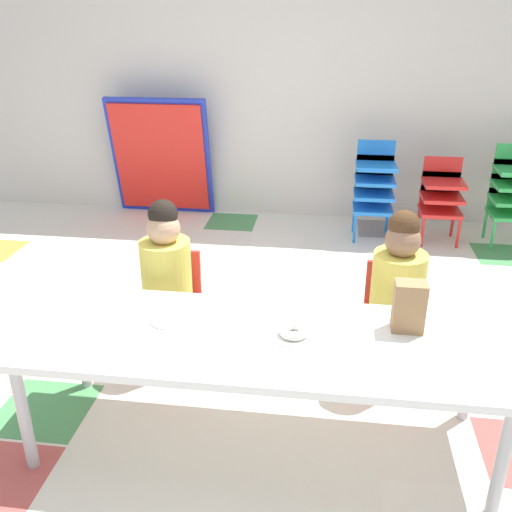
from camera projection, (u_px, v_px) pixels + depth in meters
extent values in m
cube|color=silver|center=(242.00, 371.00, 3.05)|extent=(5.75, 5.17, 0.02)
cube|color=silver|center=(7.00, 351.00, 3.21)|extent=(0.43, 0.43, 0.00)
cube|color=gray|center=(383.00, 229.00, 4.97)|extent=(0.43, 0.43, 0.00)
cube|color=#478C51|center=(503.00, 255.00, 4.46)|extent=(0.43, 0.43, 0.00)
cube|color=silver|center=(276.00, 243.00, 4.67)|extent=(0.43, 0.43, 0.00)
cube|color=#478C51|center=(45.00, 409.00, 2.74)|extent=(0.43, 0.43, 0.00)
cube|color=#478C51|center=(232.00, 222.00, 5.14)|extent=(0.43, 0.43, 0.00)
cube|color=beige|center=(287.00, 58.00, 4.82)|extent=(5.75, 0.10, 2.78)
cube|color=white|center=(260.00, 340.00, 2.34)|extent=(2.03, 0.68, 0.04)
cylinder|color=#B2B2B7|center=(24.00, 418.00, 2.31)|extent=(0.05, 0.05, 0.51)
cylinder|color=#B2B2B7|center=(502.00, 462.00, 2.08)|extent=(0.05, 0.05, 0.51)
cylinder|color=#B2B2B7|center=(81.00, 343.00, 2.82)|extent=(0.05, 0.05, 0.51)
cylinder|color=#B2B2B7|center=(470.00, 373.00, 2.59)|extent=(0.05, 0.05, 0.51)
cube|color=red|center=(169.00, 313.00, 3.01)|extent=(0.32, 0.30, 0.03)
cube|color=red|center=(175.00, 275.00, 3.08)|extent=(0.29, 0.02, 0.30)
cylinder|color=#D8C64C|center=(167.00, 275.00, 2.92)|extent=(0.31, 0.31, 0.38)
sphere|color=tan|center=(163.00, 228.00, 2.81)|extent=(0.17, 0.17, 0.17)
sphere|color=black|center=(163.00, 214.00, 2.79)|extent=(0.15, 0.15, 0.15)
cylinder|color=red|center=(138.00, 348.00, 2.96)|extent=(0.02, 0.02, 0.28)
cylinder|color=red|center=(190.00, 352.00, 2.93)|extent=(0.02, 0.02, 0.28)
cylinder|color=red|center=(153.00, 323.00, 3.20)|extent=(0.02, 0.02, 0.28)
cylinder|color=red|center=(201.00, 326.00, 3.17)|extent=(0.02, 0.02, 0.28)
cube|color=red|center=(393.00, 328.00, 2.86)|extent=(0.32, 0.30, 0.03)
cube|color=red|center=(393.00, 288.00, 2.94)|extent=(0.29, 0.02, 0.30)
cylinder|color=#D8C64C|center=(397.00, 289.00, 2.77)|extent=(0.30, 0.30, 0.38)
sphere|color=#8C664C|center=(403.00, 240.00, 2.67)|extent=(0.17, 0.17, 0.17)
sphere|color=#472D19|center=(404.00, 225.00, 2.65)|extent=(0.15, 0.15, 0.15)
cylinder|color=red|center=(364.00, 365.00, 2.82)|extent=(0.02, 0.02, 0.28)
cylinder|color=red|center=(421.00, 370.00, 2.79)|extent=(0.02, 0.02, 0.28)
cylinder|color=red|center=(362.00, 338.00, 3.06)|extent=(0.02, 0.02, 0.28)
cylinder|color=red|center=(415.00, 341.00, 3.02)|extent=(0.02, 0.02, 0.28)
cube|color=blue|center=(372.00, 209.00, 4.68)|extent=(0.32, 0.30, 0.03)
cube|color=blue|center=(372.00, 193.00, 4.77)|extent=(0.30, 0.02, 0.18)
cube|color=blue|center=(374.00, 195.00, 4.63)|extent=(0.32, 0.30, 0.03)
cube|color=blue|center=(374.00, 179.00, 4.72)|extent=(0.30, 0.02, 0.18)
cube|color=blue|center=(375.00, 181.00, 4.58)|extent=(0.32, 0.30, 0.03)
cube|color=blue|center=(375.00, 165.00, 4.67)|extent=(0.30, 0.02, 0.18)
cube|color=blue|center=(376.00, 166.00, 4.53)|extent=(0.32, 0.30, 0.03)
cube|color=blue|center=(376.00, 151.00, 4.62)|extent=(0.30, 0.02, 0.18)
cylinder|color=blue|center=(355.00, 228.00, 4.63)|extent=(0.02, 0.02, 0.26)
cylinder|color=blue|center=(389.00, 230.00, 4.60)|extent=(0.02, 0.02, 0.26)
cylinder|color=blue|center=(354.00, 217.00, 4.86)|extent=(0.02, 0.02, 0.26)
cylinder|color=blue|center=(387.00, 219.00, 4.83)|extent=(0.02, 0.02, 0.26)
cube|color=red|center=(440.00, 212.00, 4.61)|extent=(0.32, 0.30, 0.03)
cube|color=red|center=(439.00, 196.00, 4.70)|extent=(0.30, 0.02, 0.18)
cube|color=red|center=(442.00, 197.00, 4.56)|extent=(0.32, 0.30, 0.03)
cube|color=red|center=(441.00, 182.00, 4.65)|extent=(0.30, 0.02, 0.18)
cube|color=red|center=(444.00, 183.00, 4.51)|extent=(0.32, 0.30, 0.03)
cube|color=red|center=(443.00, 168.00, 4.61)|extent=(0.30, 0.02, 0.18)
cylinder|color=red|center=(423.00, 231.00, 4.56)|extent=(0.02, 0.02, 0.26)
cylinder|color=red|center=(458.00, 233.00, 4.53)|extent=(0.02, 0.02, 0.26)
cylinder|color=red|center=(418.00, 220.00, 4.80)|extent=(0.02, 0.02, 0.26)
cylinder|color=red|center=(453.00, 222.00, 4.76)|extent=(0.02, 0.02, 0.26)
cube|color=green|center=(510.00, 215.00, 4.55)|extent=(0.32, 0.30, 0.03)
cube|color=green|center=(507.00, 198.00, 4.64)|extent=(0.30, 0.02, 0.18)
cube|color=green|center=(512.00, 200.00, 4.50)|extent=(0.32, 0.30, 0.03)
cube|color=green|center=(510.00, 184.00, 4.59)|extent=(0.30, 0.02, 0.18)
cube|color=green|center=(512.00, 170.00, 4.54)|extent=(0.30, 0.02, 0.18)
cylinder|color=green|center=(493.00, 235.00, 4.50)|extent=(0.02, 0.02, 0.26)
cylinder|color=green|center=(485.00, 223.00, 4.73)|extent=(0.02, 0.02, 0.26)
cube|color=#1E33BF|center=(161.00, 157.00, 5.13)|extent=(0.90, 0.28, 1.09)
cube|color=red|center=(160.00, 158.00, 5.10)|extent=(0.83, 0.23, 0.99)
cube|color=#9E754C|center=(409.00, 307.00, 2.33)|extent=(0.13, 0.09, 0.22)
cylinder|color=white|center=(293.00, 336.00, 2.33)|extent=(0.18, 0.18, 0.01)
cylinder|color=white|center=(170.00, 319.00, 2.45)|extent=(0.18, 0.18, 0.01)
torus|color=white|center=(294.00, 331.00, 2.32)|extent=(0.13, 0.13, 0.04)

